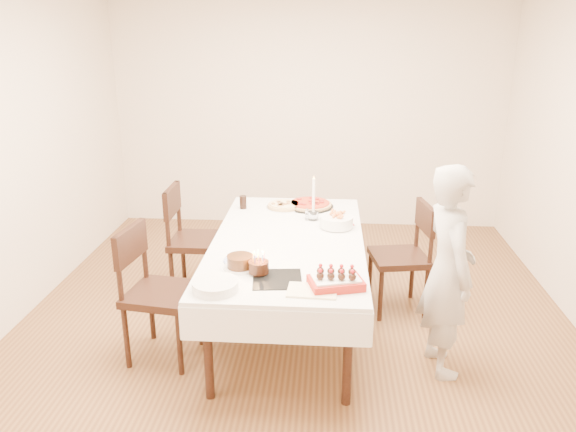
# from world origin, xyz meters

# --- Properties ---
(floor) EXTENTS (5.00, 5.00, 0.00)m
(floor) POSITION_xyz_m (0.00, 0.00, 0.00)
(floor) COLOR brown
(floor) RESTS_ON ground
(wall_back) EXTENTS (4.50, 0.04, 2.70)m
(wall_back) POSITION_xyz_m (0.00, 2.50, 1.35)
(wall_back) COLOR beige
(wall_back) RESTS_ON floor
(wall_front) EXTENTS (4.50, 0.04, 2.70)m
(wall_front) POSITION_xyz_m (0.00, -2.50, 1.35)
(wall_front) COLOR beige
(wall_front) RESTS_ON floor
(wall_left) EXTENTS (0.04, 5.00, 2.70)m
(wall_left) POSITION_xyz_m (-2.25, 0.00, 1.35)
(wall_left) COLOR beige
(wall_left) RESTS_ON floor
(dining_table) EXTENTS (1.73, 2.38, 0.75)m
(dining_table) POSITION_xyz_m (-0.05, -0.02, 0.38)
(dining_table) COLOR silver
(dining_table) RESTS_ON floor
(chair_right_savory) EXTENTS (0.55, 0.55, 0.94)m
(chair_right_savory) POSITION_xyz_m (0.84, 0.34, 0.47)
(chair_right_savory) COLOR black
(chair_right_savory) RESTS_ON floor
(chair_left_savory) EXTENTS (0.51, 0.51, 1.00)m
(chair_left_savory) POSITION_xyz_m (-0.88, 0.52, 0.50)
(chair_left_savory) COLOR black
(chair_left_savory) RESTS_ON floor
(chair_left_dessert) EXTENTS (0.58, 0.58, 0.99)m
(chair_left_dessert) POSITION_xyz_m (-0.91, -0.50, 0.50)
(chair_left_dessert) COLOR black
(chair_left_dessert) RESTS_ON floor
(person) EXTENTS (0.44, 0.59, 1.47)m
(person) POSITION_xyz_m (1.06, -0.50, 0.74)
(person) COLOR beige
(person) RESTS_ON floor
(pizza_white) EXTENTS (0.39, 0.39, 0.04)m
(pizza_white) POSITION_xyz_m (-0.14, 0.75, 0.77)
(pizza_white) COLOR beige
(pizza_white) RESTS_ON dining_table
(pizza_pepperoni) EXTENTS (0.44, 0.44, 0.04)m
(pizza_pepperoni) POSITION_xyz_m (0.09, 0.80, 0.77)
(pizza_pepperoni) COLOR red
(pizza_pepperoni) RESTS_ON dining_table
(red_placemat) EXTENTS (0.26, 0.26, 0.01)m
(red_placemat) POSITION_xyz_m (0.34, 0.40, 0.75)
(red_placemat) COLOR #B21E1E
(red_placemat) RESTS_ON dining_table
(pasta_bowl) EXTENTS (0.32, 0.32, 0.09)m
(pasta_bowl) POSITION_xyz_m (0.32, 0.27, 0.80)
(pasta_bowl) COLOR white
(pasta_bowl) RESTS_ON dining_table
(taper_candle) EXTENTS (0.10, 0.10, 0.38)m
(taper_candle) POSITION_xyz_m (0.12, 0.45, 0.94)
(taper_candle) COLOR white
(taper_candle) RESTS_ON dining_table
(shaker_pair) EXTENTS (0.08, 0.08, 0.08)m
(shaker_pair) POSITION_xyz_m (0.07, 0.43, 0.79)
(shaker_pair) COLOR white
(shaker_pair) RESTS_ON dining_table
(cola_glass) EXTENTS (0.08, 0.08, 0.12)m
(cola_glass) POSITION_xyz_m (-0.51, 0.71, 0.81)
(cola_glass) COLOR black
(cola_glass) RESTS_ON dining_table
(layer_cake) EXTENTS (0.29, 0.29, 0.09)m
(layer_cake) POSITION_xyz_m (-0.34, -0.58, 0.80)
(layer_cake) COLOR #391E0E
(layer_cake) RESTS_ON dining_table
(cake_board) EXTENTS (0.34, 0.34, 0.01)m
(cake_board) POSITION_xyz_m (-0.07, -0.74, 0.75)
(cake_board) COLOR black
(cake_board) RESTS_ON dining_table
(birthday_cake) EXTENTS (0.17, 0.17, 0.14)m
(birthday_cake) POSITION_xyz_m (-0.20, -0.66, 0.83)
(birthday_cake) COLOR #341B0E
(birthday_cake) RESTS_ON dining_table
(strawberry_box) EXTENTS (0.37, 0.30, 0.08)m
(strawberry_box) POSITION_xyz_m (0.30, -0.82, 0.79)
(strawberry_box) COLOR #9F1B12
(strawberry_box) RESTS_ON dining_table
(box_lid) EXTENTS (0.31, 0.22, 0.03)m
(box_lid) POSITION_xyz_m (0.16, -0.89, 0.75)
(box_lid) COLOR beige
(box_lid) RESTS_ON dining_table
(plate_stack) EXTENTS (0.35, 0.35, 0.06)m
(plate_stack) POSITION_xyz_m (-0.44, -0.91, 0.78)
(plate_stack) COLOR white
(plate_stack) RESTS_ON dining_table
(china_plate) EXTENTS (0.29, 0.29, 0.01)m
(china_plate) POSITION_xyz_m (-0.35, -0.46, 0.75)
(china_plate) COLOR white
(china_plate) RESTS_ON dining_table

